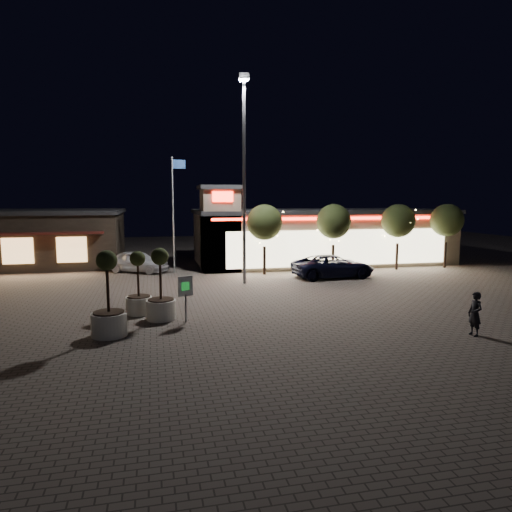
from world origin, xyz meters
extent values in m
plane|color=#61574E|center=(0.00, 0.00, 0.00)|extent=(90.00, 90.00, 0.00)
cube|color=gray|center=(10.00, 16.00, 2.00)|extent=(20.00, 8.00, 4.00)
cube|color=#262628|center=(10.00, 16.00, 4.15)|extent=(20.40, 8.40, 0.30)
cube|color=#FFF1BF|center=(10.00, 11.95, 1.60)|extent=(17.00, 0.12, 2.60)
cube|color=#FF2314|center=(10.00, 11.92, 3.75)|extent=(19.00, 0.10, 0.18)
cube|color=gray|center=(1.30, 13.30, 2.90)|extent=(2.60, 2.60, 5.80)
cube|color=#262628|center=(1.30, 13.30, 5.95)|extent=(3.00, 3.00, 0.30)
cube|color=#FF2314|center=(1.30, 11.95, 5.30)|extent=(1.40, 0.10, 0.70)
cube|color=#382D23|center=(-14.00, 20.00, 2.00)|extent=(16.00, 10.00, 4.00)
cube|color=#262628|center=(-14.00, 20.00, 4.15)|extent=(16.40, 10.40, 0.30)
cube|color=#F8BA6F|center=(-12.50, 14.95, 1.60)|extent=(2.00, 0.12, 1.80)
cube|color=#F8BA6F|center=(-9.00, 14.95, 1.60)|extent=(2.00, 0.12, 1.80)
cylinder|color=gray|center=(2.00, 8.00, 6.00)|extent=(0.20, 0.20, 12.00)
cube|color=gray|center=(2.00, 8.00, 12.20)|extent=(0.60, 0.40, 0.35)
cube|color=white|center=(2.00, 8.00, 12.00)|extent=(0.45, 0.30, 0.08)
cylinder|color=white|center=(-2.00, 13.00, 4.00)|extent=(0.10, 0.10, 8.00)
cube|color=#284D93|center=(-1.55, 13.00, 7.50)|extent=(0.90, 0.04, 0.60)
cylinder|color=#332319|center=(4.00, 11.00, 0.96)|extent=(0.20, 0.20, 1.92)
sphere|color=#2D3819|center=(4.00, 11.00, 3.58)|extent=(2.42, 2.42, 2.42)
cylinder|color=#332319|center=(9.00, 11.00, 0.96)|extent=(0.20, 0.20, 1.92)
sphere|color=#2D3819|center=(9.00, 11.00, 3.58)|extent=(2.42, 2.42, 2.42)
cylinder|color=#332319|center=(14.00, 11.00, 0.96)|extent=(0.20, 0.20, 1.92)
sphere|color=#2D3819|center=(14.00, 11.00, 3.58)|extent=(2.42, 2.42, 2.42)
cylinder|color=#332319|center=(18.00, 11.00, 0.96)|extent=(0.20, 0.20, 1.92)
sphere|color=#2D3819|center=(18.00, 11.00, 3.58)|extent=(2.42, 2.42, 2.42)
imported|color=black|center=(8.12, 8.80, 0.75)|extent=(5.54, 2.78, 1.51)
imported|color=silver|center=(-4.53, 13.87, 0.76)|extent=(4.76, 3.83, 1.52)
imported|color=black|center=(8.37, -4.49, 0.84)|extent=(0.44, 0.64, 1.68)
cylinder|color=silver|center=(-3.14, 0.54, 0.42)|extent=(1.26, 1.26, 0.84)
cylinder|color=black|center=(-3.14, 0.54, 0.86)|extent=(1.09, 1.09, 0.06)
cylinder|color=#332319|center=(-3.14, 0.54, 1.83)|extent=(0.10, 0.10, 1.89)
sphere|color=#2D3819|center=(-3.14, 0.54, 2.72)|extent=(0.73, 0.73, 0.73)
cylinder|color=silver|center=(-5.11, -1.46, 0.44)|extent=(1.33, 1.33, 0.88)
cylinder|color=black|center=(-5.11, -1.46, 0.91)|extent=(1.15, 1.15, 0.07)
cylinder|color=#332319|center=(-5.11, -1.46, 1.93)|extent=(0.11, 0.11, 1.99)
sphere|color=#2D3819|center=(-5.11, -1.46, 2.87)|extent=(0.77, 0.77, 0.77)
cylinder|color=silver|center=(-4.10, 1.73, 0.39)|extent=(1.16, 1.16, 0.77)
cylinder|color=black|center=(-4.10, 1.73, 0.79)|extent=(1.01, 1.01, 0.06)
cylinder|color=#332319|center=(-4.10, 1.73, 1.69)|extent=(0.10, 0.10, 1.74)
sphere|color=#2D3819|center=(-4.10, 1.73, 2.51)|extent=(0.68, 0.68, 0.68)
cylinder|color=gray|center=(-2.14, -0.16, 0.59)|extent=(0.08, 0.08, 1.19)
cube|color=white|center=(-2.14, -0.16, 1.54)|extent=(0.63, 0.26, 0.84)
cube|color=green|center=(-2.14, -0.20, 1.54)|extent=(0.33, 0.13, 0.35)
camera|label=1|loc=(-3.40, -19.01, 5.14)|focal=32.00mm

